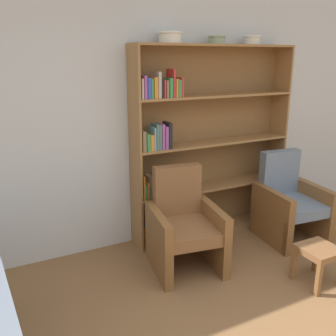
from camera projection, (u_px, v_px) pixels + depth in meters
name	position (u px, v px, depth m)	size (l,w,h in m)	color
wall_back	(159.00, 117.00, 4.03)	(12.00, 0.06, 2.75)	silver
bookshelf	(199.00, 146.00, 4.17)	(1.92, 0.30, 2.13)	olive
bowl_stoneware	(170.00, 37.00, 3.66)	(0.25, 0.25, 0.11)	silver
bowl_terracotta	(217.00, 39.00, 3.90)	(0.19, 0.19, 0.09)	gray
bowl_copper	(252.00, 39.00, 4.10)	(0.19, 0.19, 0.10)	silver
armchair_leather	(184.00, 227.00, 3.64)	(0.74, 0.77, 0.97)	brown
armchair_cushioned	(289.00, 203.00, 4.24)	(0.71, 0.74, 0.97)	brown
footstool	(319.00, 254.00, 3.37)	(0.33, 0.33, 0.36)	brown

